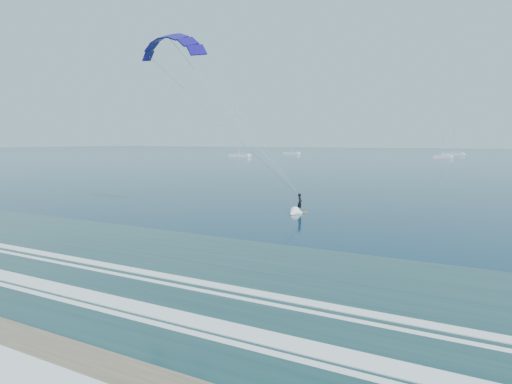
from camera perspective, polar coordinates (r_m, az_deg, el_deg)
The scene contains 5 objects.
kitesurfer_rig at distance 43.24m, azimuth -2.64°, elevation 9.19°, with size 15.13×9.51×17.75m.
sailboat_0 at distance 197.30m, azimuth -2.07°, elevation 4.59°, with size 10.11×2.40×13.55m.
sailboat_1 at distance 232.97m, azimuth 4.44°, elevation 4.85°, with size 8.83×2.40×12.11m.
sailboat_2 at distance 238.91m, azimuth 23.36°, elevation 4.39°, with size 9.97×2.40×13.27m.
sailboat_3 at distance 196.84m, azimuth 22.28°, elevation 4.10°, with size 6.95×2.40×9.89m.
Camera 1 is at (19.16, -8.14, 6.98)m, focal length 32.00 mm.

